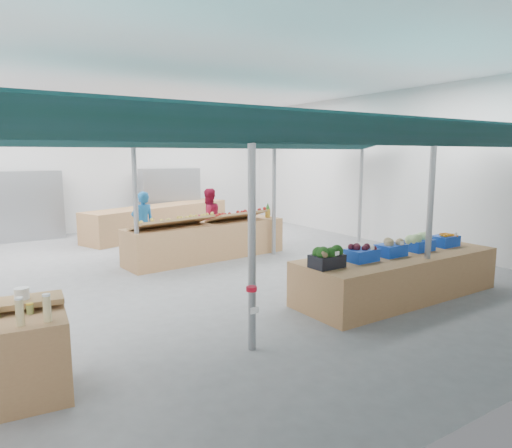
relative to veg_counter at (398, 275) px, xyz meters
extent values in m
plane|color=slate|center=(-2.36, 3.53, -0.38)|extent=(13.00, 13.00, 0.00)
plane|color=silver|center=(-2.36, 3.53, 3.82)|extent=(13.00, 13.00, 0.00)
plane|color=silver|center=(-2.36, 10.03, 1.72)|extent=(12.00, 0.00, 12.00)
plane|color=silver|center=(3.64, 3.53, 1.72)|extent=(0.00, 13.00, 13.00)
cylinder|color=gray|center=(-3.36, -0.47, 1.12)|extent=(0.10, 0.10, 3.00)
cylinder|color=gray|center=(-3.36, 4.03, 1.12)|extent=(0.10, 0.10, 3.00)
cylinder|color=gray|center=(0.14, -0.47, 1.12)|extent=(0.10, 0.10, 3.00)
cylinder|color=gray|center=(0.14, 4.03, 1.12)|extent=(0.10, 0.10, 3.00)
cylinder|color=gray|center=(3.14, 4.03, 1.12)|extent=(0.10, 0.10, 3.00)
cylinder|color=gray|center=(-1.61, -0.47, 2.47)|extent=(10.00, 0.06, 0.06)
cylinder|color=gray|center=(-1.61, 4.03, 2.47)|extent=(10.00, 0.06, 0.06)
cube|color=#0B2F2C|center=(-1.61, -1.12, 2.40)|extent=(9.50, 1.28, 0.30)
cube|color=#0B2F2C|center=(-1.61, 0.18, 2.40)|extent=(9.50, 1.28, 0.30)
cube|color=#0B2F2C|center=(-1.61, 3.38, 2.40)|extent=(9.50, 1.28, 0.30)
cube|color=#0B2F2C|center=(-1.61, 4.68, 2.40)|extent=(9.50, 1.28, 0.30)
cube|color=#B23F33|center=(-4.86, 9.53, 0.62)|extent=(2.00, 0.50, 2.00)
cube|color=#B23F33|center=(-0.36, 9.53, 0.62)|extent=(2.00, 0.50, 2.00)
cube|color=#956641|center=(0.00, 0.00, 0.00)|extent=(3.95, 1.36, 0.77)
cube|color=#956641|center=(-1.48, 4.51, 0.05)|extent=(4.08, 1.32, 0.86)
cube|color=#956641|center=(-1.22, 8.29, 0.08)|extent=(5.14, 2.77, 0.92)
cube|color=#103DB3|center=(1.08, -0.32, -0.08)|extent=(0.61, 0.52, 0.61)
imported|color=#1962A7|center=(-2.68, 5.61, 0.42)|extent=(0.62, 0.44, 1.61)
imported|color=#A21435|center=(-0.88, 5.61, 0.42)|extent=(0.83, 0.68, 1.61)
cube|color=black|center=(-1.70, -0.02, 0.48)|extent=(0.51, 0.36, 0.20)
cube|color=white|center=(-1.69, -0.24, 0.64)|extent=(0.08, 0.01, 0.06)
cube|color=#103DB3|center=(-0.93, -0.01, 0.48)|extent=(0.51, 0.36, 0.20)
cube|color=white|center=(-0.92, -0.23, 0.64)|extent=(0.08, 0.01, 0.06)
cube|color=#103DB3|center=(-0.22, 0.00, 0.48)|extent=(0.51, 0.36, 0.20)
cube|color=white|center=(-0.21, -0.22, 0.64)|extent=(0.08, 0.01, 0.06)
cube|color=#103DB3|center=(0.55, 0.01, 0.48)|extent=(0.51, 0.36, 0.20)
cube|color=white|center=(0.55, -0.21, 0.64)|extent=(0.08, 0.01, 0.06)
cube|color=#103DB3|center=(1.31, 0.02, 0.48)|extent=(0.51, 0.36, 0.20)
cube|color=white|center=(1.32, -0.20, 0.64)|extent=(0.08, 0.01, 0.06)
sphere|color=brown|center=(-1.86, -0.15, 0.62)|extent=(0.09, 0.09, 0.09)
sphere|color=brown|center=(-1.91, -0.17, 0.66)|extent=(0.06, 0.06, 0.06)
cylinder|color=red|center=(-3.87, -1.28, 0.72)|extent=(0.12, 0.12, 0.05)
cube|color=white|center=(-3.87, -1.34, 0.50)|extent=(0.10, 0.01, 0.07)
cube|color=#997247|center=(-2.42, 4.33, 0.60)|extent=(1.99, 1.02, 0.26)
cube|color=#997247|center=(-0.66, 4.49, 0.60)|extent=(1.60, 0.95, 0.26)
cylinder|color=#8C6019|center=(0.34, 4.58, 0.59)|extent=(0.14, 0.14, 0.22)
cone|color=#26661E|center=(0.34, 4.58, 0.78)|extent=(0.12, 0.12, 0.18)
camera|label=1|loc=(-6.35, -5.21, 2.12)|focal=32.00mm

